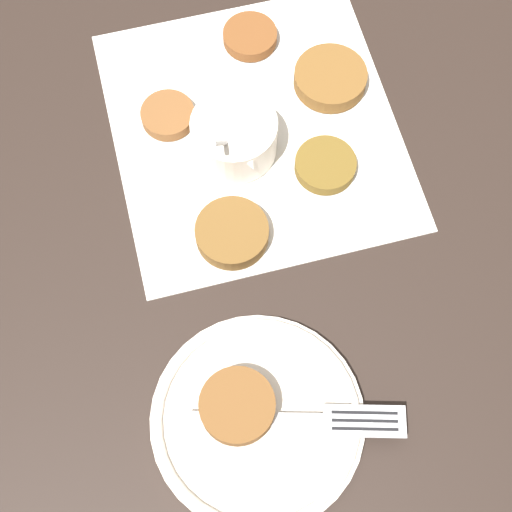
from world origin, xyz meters
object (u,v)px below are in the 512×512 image
Objects in this scene: serving_plate at (258,419)px; fork at (322,420)px; sauce_bowl at (235,138)px; fritter_on_plate at (237,406)px.

fork is at bearing 64.73° from serving_plate.
sauce_bowl reaches higher than fork.
sauce_bowl reaches higher than serving_plate.
serving_plate is (0.28, -0.09, -0.02)m from sauce_bowl.
serving_plate is at bearing -115.27° from fork.
fork is at bearing -6.83° from sauce_bowl.
serving_plate is at bearing 42.25° from fritter_on_plate.
sauce_bowl is at bearing 173.17° from fork.
sauce_bowl is 0.29m from serving_plate.
fritter_on_plate is at bearing -137.75° from serving_plate.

